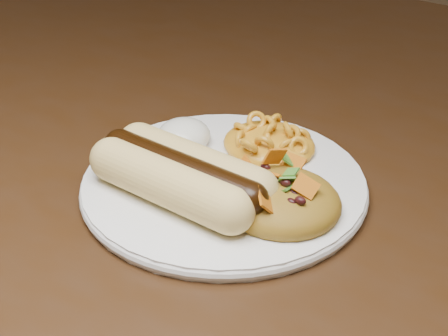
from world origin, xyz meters
The scene contains 7 objects.
table centered at (0.00, 0.00, 0.66)m, with size 1.60×0.90×0.75m.
plate centered at (-0.05, -0.13, 0.76)m, with size 0.23×0.23×0.01m, color white.
hotdog centered at (-0.06, -0.17, 0.78)m, with size 0.13×0.07×0.04m.
mac_and_cheese centered at (-0.04, -0.07, 0.78)m, with size 0.08×0.08×0.03m, color orange.
sour_cream centered at (-0.11, -0.10, 0.78)m, with size 0.05×0.05×0.03m, color silver.
taco_salad centered at (0.01, -0.14, 0.78)m, with size 0.09×0.09×0.04m.
fork centered at (-0.09, -0.10, 0.75)m, with size 0.02×0.12×0.00m, color white.
Camera 1 is at (0.23, -0.52, 1.06)m, focal length 55.00 mm.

